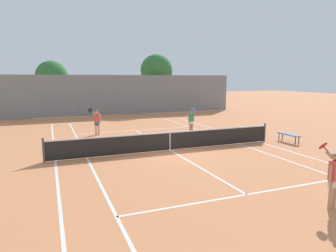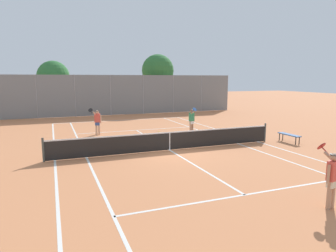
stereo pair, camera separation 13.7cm
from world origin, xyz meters
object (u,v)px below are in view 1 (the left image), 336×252
loose_tennis_ball_0 (158,131)px  loose_tennis_ball_1 (183,142)px  player_far_right (191,119)px  tree_behind_left (51,78)px  tree_behind_right (157,71)px  player_near_side (334,176)px  courtside_bench (289,135)px  tennis_net (170,140)px  player_far_left (97,121)px

loose_tennis_ball_0 → loose_tennis_ball_1: 3.85m
player_far_right → loose_tennis_ball_1: player_far_right is taller
tree_behind_left → loose_tennis_ball_0: bearing=-66.1°
player_far_right → tree_behind_right: bearing=79.5°
tree_behind_right → loose_tennis_ball_1: bearing=-104.8°
player_near_side → loose_tennis_ball_1: (-0.30, 9.45, -0.89)m
player_near_side → loose_tennis_ball_0: size_ratio=26.88×
loose_tennis_ball_0 → courtside_bench: size_ratio=0.04×
player_far_right → loose_tennis_ball_0: bearing=146.1°
loose_tennis_ball_0 → tree_behind_left: tree_behind_left is taller
player_near_side → loose_tennis_ball_1: size_ratio=26.88×
courtside_bench → tree_behind_left: tree_behind_left is taller
loose_tennis_ball_0 → tennis_net: bearing=-103.5°
tree_behind_right → player_far_right: bearing=-100.5°
player_far_right → tree_behind_right: 14.81m
player_far_left → loose_tennis_ball_0: 4.17m
player_far_left → player_near_side: bearing=-72.1°
loose_tennis_ball_0 → player_near_side: bearing=-88.3°
tennis_net → tree_behind_right: size_ratio=1.90×
player_far_right → player_near_side: bearing=-97.1°
player_near_side → loose_tennis_ball_0: bearing=91.7°
player_far_right → courtside_bench: (3.96, -4.64, -0.52)m
courtside_bench → tree_behind_left: (-12.33, 20.51, 3.30)m
courtside_bench → tree_behind_right: 19.26m
loose_tennis_ball_0 → tree_behind_right: 14.34m
loose_tennis_ball_1 → player_near_side: bearing=-88.2°
player_near_side → player_far_right: same height
loose_tennis_ball_0 → loose_tennis_ball_1: bearing=-88.6°
player_near_side → tree_behind_left: bearing=103.8°
tennis_net → tree_behind_left: size_ratio=2.20×
tree_behind_left → player_far_right: bearing=-62.2°
loose_tennis_ball_1 → tree_behind_left: size_ratio=0.01×
player_far_left → player_far_right: 6.19m
tennis_net → player_far_left: player_far_left is taller
player_near_side → player_far_left: same height
loose_tennis_ball_1 → tree_behind_right: bearing=75.2°
courtside_bench → tree_behind_right: tree_behind_right is taller
tree_behind_right → loose_tennis_ball_0: bearing=-109.4°
tree_behind_left → tree_behind_right: (11.00, -1.72, 0.72)m
player_far_left → loose_tennis_ball_1: size_ratio=26.88×
player_near_side → player_far_right: 12.12m
loose_tennis_ball_1 → tree_behind_left: 19.92m
loose_tennis_ball_0 → tree_behind_right: bearing=70.6°
player_far_right → tree_behind_left: (-8.37, 15.87, 2.79)m
player_near_side → tree_behind_left: (-6.87, 27.90, 2.79)m
courtside_bench → tree_behind_left: bearing=121.0°
player_far_left → player_far_right: bearing=-16.0°
player_far_left → player_far_right: size_ratio=1.00×
tree_behind_left → player_far_left: bearing=-80.3°
player_far_left → tree_behind_left: 14.63m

